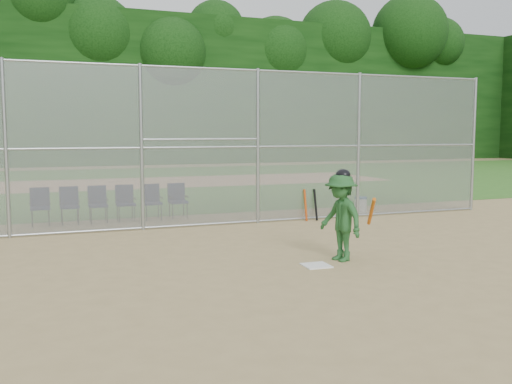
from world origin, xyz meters
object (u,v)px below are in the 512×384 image
object	(u,v)px
home_plate	(316,265)
chair_0	(40,207)
water_cooler	(361,205)
batter_at_plate	(341,217)

from	to	relation	value
home_plate	chair_0	size ratio (longest dim) A/B	0.48
water_cooler	chair_0	size ratio (longest dim) A/B	0.49
water_cooler	chair_0	xyz separation A→B (m)	(-8.87, 0.86, 0.24)
water_cooler	home_plate	bearing A→B (deg)	-127.50
batter_at_plate	water_cooler	distance (m)	6.53
water_cooler	chair_0	bearing A→B (deg)	174.43
home_plate	batter_at_plate	distance (m)	1.05
home_plate	water_cooler	bearing A→B (deg)	52.50
batter_at_plate	chair_0	xyz separation A→B (m)	(-5.19, 6.23, -0.34)
chair_0	batter_at_plate	bearing A→B (deg)	-50.22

